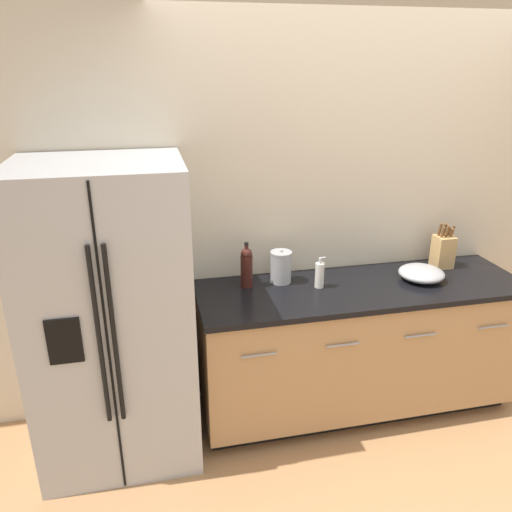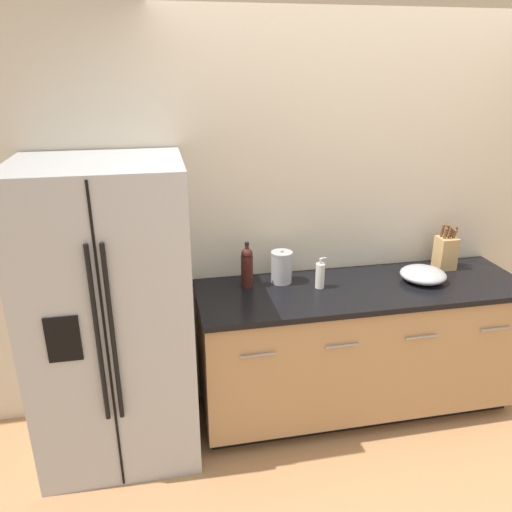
{
  "view_description": "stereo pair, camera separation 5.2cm",
  "coord_description": "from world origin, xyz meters",
  "px_view_note": "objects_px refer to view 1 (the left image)",
  "views": [
    {
      "loc": [
        -1.31,
        -1.7,
        2.19
      ],
      "look_at": [
        -0.73,
        0.93,
        1.15
      ],
      "focal_mm": 35.0,
      "sensor_mm": 36.0,
      "label": 1
    },
    {
      "loc": [
        -1.26,
        -1.71,
        2.19
      ],
      "look_at": [
        -0.73,
        0.93,
        1.15
      ],
      "focal_mm": 35.0,
      "sensor_mm": 36.0,
      "label": 2
    }
  ],
  "objects_px": {
    "steel_canister": "(281,267)",
    "wine_bottle": "(247,266)",
    "knife_block": "(443,251)",
    "refrigerator": "(112,318)",
    "soap_dispenser": "(320,275)",
    "mixing_bowl": "(421,273)"
  },
  "relations": [
    {
      "from": "steel_canister",
      "to": "wine_bottle",
      "type": "bearing_deg",
      "value": -174.87
    },
    {
      "from": "knife_block",
      "to": "steel_canister",
      "type": "xyz_separation_m",
      "value": [
        -1.13,
        -0.01,
        -0.01
      ]
    },
    {
      "from": "refrigerator",
      "to": "wine_bottle",
      "type": "distance_m",
      "value": 0.84
    },
    {
      "from": "soap_dispenser",
      "to": "refrigerator",
      "type": "bearing_deg",
      "value": -176.54
    },
    {
      "from": "mixing_bowl",
      "to": "refrigerator",
      "type": "bearing_deg",
      "value": -178.74
    },
    {
      "from": "knife_block",
      "to": "mixing_bowl",
      "type": "xyz_separation_m",
      "value": [
        -0.25,
        -0.17,
        -0.07
      ]
    },
    {
      "from": "wine_bottle",
      "to": "soap_dispenser",
      "type": "height_order",
      "value": "wine_bottle"
    },
    {
      "from": "refrigerator",
      "to": "knife_block",
      "type": "bearing_deg",
      "value": 5.56
    },
    {
      "from": "wine_bottle",
      "to": "mixing_bowl",
      "type": "bearing_deg",
      "value": -7.29
    },
    {
      "from": "wine_bottle",
      "to": "knife_block",
      "type": "bearing_deg",
      "value": 1.12
    },
    {
      "from": "knife_block",
      "to": "soap_dispenser",
      "type": "distance_m",
      "value": 0.93
    },
    {
      "from": "refrigerator",
      "to": "mixing_bowl",
      "type": "distance_m",
      "value": 1.91
    },
    {
      "from": "knife_block",
      "to": "refrigerator",
      "type": "bearing_deg",
      "value": -174.44
    },
    {
      "from": "refrigerator",
      "to": "mixing_bowl",
      "type": "relative_size",
      "value": 6.09
    },
    {
      "from": "steel_canister",
      "to": "mixing_bowl",
      "type": "relative_size",
      "value": 0.76
    },
    {
      "from": "refrigerator",
      "to": "wine_bottle",
      "type": "bearing_deg",
      "value": 12.88
    },
    {
      "from": "refrigerator",
      "to": "steel_canister",
      "type": "distance_m",
      "value": 1.05
    },
    {
      "from": "wine_bottle",
      "to": "steel_canister",
      "type": "relative_size",
      "value": 1.32
    },
    {
      "from": "soap_dispenser",
      "to": "mixing_bowl",
      "type": "height_order",
      "value": "soap_dispenser"
    },
    {
      "from": "knife_block",
      "to": "soap_dispenser",
      "type": "bearing_deg",
      "value": -171.64
    },
    {
      "from": "wine_bottle",
      "to": "mixing_bowl",
      "type": "xyz_separation_m",
      "value": [
        1.11,
        -0.14,
        -0.09
      ]
    },
    {
      "from": "soap_dispenser",
      "to": "mixing_bowl",
      "type": "xyz_separation_m",
      "value": [
        0.67,
        -0.03,
        -0.04
      ]
    }
  ]
}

